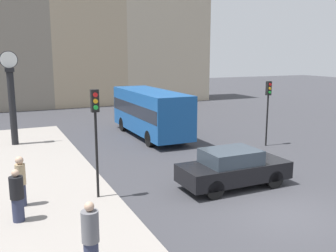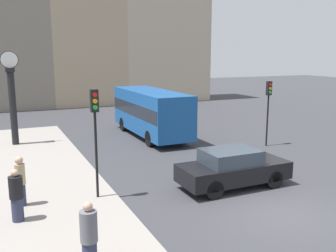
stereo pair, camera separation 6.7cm
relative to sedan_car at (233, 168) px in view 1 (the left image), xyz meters
name	(u,v)px [view 1 (the left image)]	position (x,y,z in m)	size (l,w,h in m)	color
ground_plane	(280,212)	(0.06, -2.62, -0.76)	(120.00, 120.00, 0.00)	#38383D
sidewalk_corner	(44,169)	(-6.36, 5.21, -0.70)	(3.98, 19.66, 0.11)	gray
building_row	(78,27)	(-0.18, 26.58, 6.88)	(26.71, 5.00, 16.08)	gray
sedan_car	(233,168)	(0.00, 0.00, 0.00)	(4.30, 1.73, 1.50)	black
bus_distant	(150,111)	(0.52, 9.66, 0.86)	(2.33, 7.65, 2.84)	#195199
traffic_light_near	(96,121)	(-5.05, 0.88, 2.06)	(0.26, 0.24, 3.78)	black
traffic_light_far	(268,100)	(5.48, 4.73, 1.82)	(0.26, 0.24, 3.59)	black
street_clock	(12,100)	(-7.26, 10.46, 1.82)	(0.93, 0.47, 5.10)	black
pedestrian_black_jacket	(17,196)	(-7.70, -0.01, 0.15)	(0.41, 0.41, 1.62)	#2D334C
pedestrian_tan_coat	(21,181)	(-7.51, 1.18, 0.22)	(0.32, 0.32, 1.69)	#2D334C
pedestrian_grey_jacket	(91,238)	(-6.36, -3.63, 0.21)	(0.40, 0.40, 1.73)	#2D334C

